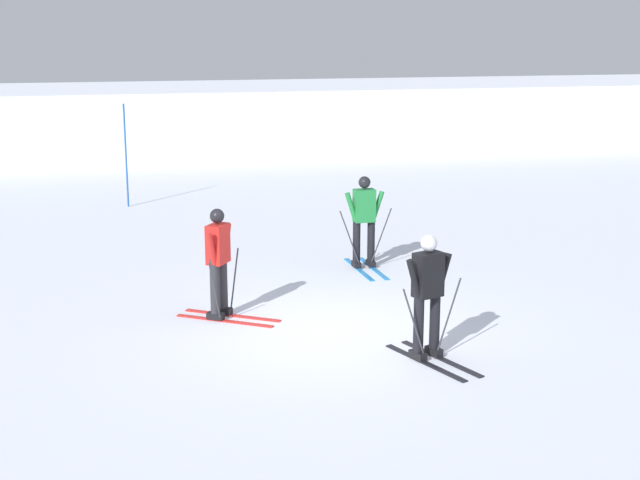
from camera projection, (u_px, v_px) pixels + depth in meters
ground_plane at (329, 333)px, 13.39m from camera, size 120.00×120.00×0.00m
far_snow_ridge at (191, 118)px, 32.39m from camera, size 80.00×6.57×2.25m
skier_red at (219, 260)px, 13.85m from camera, size 1.54×1.20×1.71m
skier_black at (428, 293)px, 12.16m from camera, size 0.95×1.63×1.71m
skier_green at (364, 219)px, 16.74m from camera, size 1.00×1.61×1.71m
trail_marker_pole at (126, 156)px, 22.29m from camera, size 0.04×0.04×2.52m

